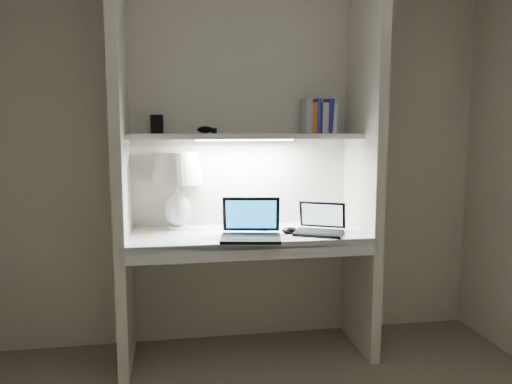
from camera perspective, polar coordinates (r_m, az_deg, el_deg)
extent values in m
cube|color=beige|center=(3.24, -1.72, 4.71)|extent=(3.20, 0.01, 2.50)
cube|color=beige|center=(2.95, -15.20, 4.16)|extent=(0.06, 0.55, 2.50)
cube|color=beige|center=(3.16, 12.25, 4.47)|extent=(0.06, 0.55, 2.50)
cube|color=white|center=(3.04, -0.98, -5.01)|extent=(1.40, 0.55, 0.04)
cube|color=silver|center=(2.80, -0.19, -6.76)|extent=(1.46, 0.03, 0.10)
cube|color=silver|center=(3.06, -1.27, 6.41)|extent=(1.40, 0.36, 0.03)
cube|color=white|center=(3.06, -1.27, 6.00)|extent=(0.60, 0.04, 0.02)
cylinder|color=white|center=(3.18, -8.92, -3.97)|extent=(0.12, 0.12, 0.02)
ellipsoid|color=white|center=(3.16, -8.96, -2.02)|extent=(0.16, 0.16, 0.21)
cylinder|color=white|center=(3.14, -9.01, 0.16)|extent=(0.03, 0.03, 0.09)
sphere|color=#FFD899|center=(3.13, -9.04, 1.75)|extent=(0.05, 0.05, 0.05)
cube|color=black|center=(2.84, -0.61, -5.31)|extent=(0.37, 0.29, 0.02)
cube|color=black|center=(2.84, -0.61, -5.12)|extent=(0.31, 0.21, 0.00)
cube|color=black|center=(2.96, -0.56, -2.55)|extent=(0.34, 0.12, 0.21)
cube|color=#1B91EB|center=(2.95, -0.57, -2.57)|extent=(0.30, 0.10, 0.17)
cube|color=black|center=(3.00, 7.19, -4.67)|extent=(0.34, 0.30, 0.02)
cube|color=black|center=(3.00, 7.20, -4.49)|extent=(0.27, 0.23, 0.00)
cube|color=black|center=(3.10, 7.59, -2.59)|extent=(0.28, 0.17, 0.16)
cube|color=silver|center=(3.09, 7.57, -2.61)|extent=(0.24, 0.15, 0.13)
cube|color=silver|center=(3.26, 1.17, -2.64)|extent=(0.10, 0.08, 0.13)
ellipsoid|color=black|center=(3.02, 3.82, -4.38)|extent=(0.12, 0.10, 0.04)
torus|color=black|center=(3.12, 1.42, -4.19)|extent=(0.11, 0.11, 0.01)
cube|color=yellow|center=(3.02, -12.34, -4.85)|extent=(0.07, 0.07, 0.00)
cube|color=white|center=(3.26, 8.68, 8.35)|extent=(0.03, 0.14, 0.19)
cube|color=navy|center=(3.25, 8.21, 8.57)|extent=(0.04, 0.14, 0.22)
cube|color=beige|center=(3.24, 7.61, 8.37)|extent=(0.04, 0.14, 0.19)
cube|color=#2832B0|center=(3.23, 6.88, 8.60)|extent=(0.02, 0.14, 0.21)
cube|color=#C8611C|center=(3.22, 6.39, 8.40)|extent=(0.03, 0.14, 0.19)
cube|color=#AFAFB4|center=(3.21, 5.78, 8.62)|extent=(0.04, 0.14, 0.21)
cube|color=black|center=(3.14, -11.27, 7.61)|extent=(0.08, 0.07, 0.11)
ellipsoid|color=black|center=(3.12, -5.82, 7.10)|extent=(0.11, 0.09, 0.04)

